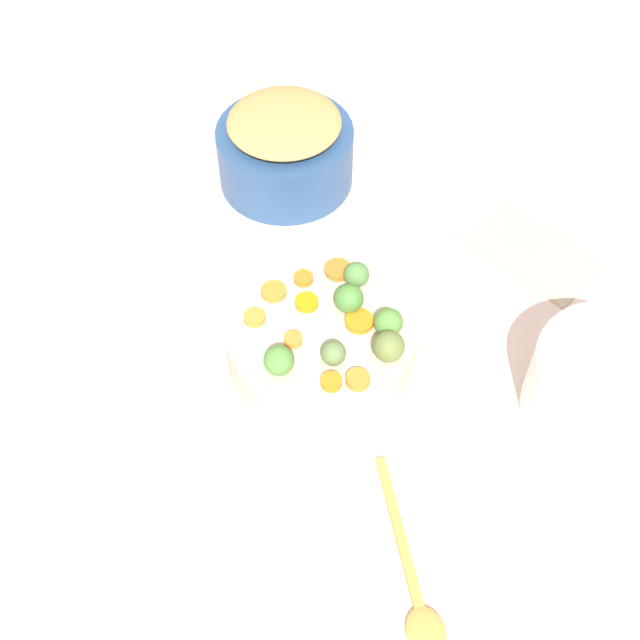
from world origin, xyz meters
The scene contains 22 objects.
tabletop centered at (0.00, 0.00, 0.01)m, with size 2.40×2.40×0.02m, color beige.
serving_bowl_carrots centered at (0.02, 0.00, 0.06)m, with size 0.27×0.27×0.08m, color #BBB19B.
metal_pot centered at (-0.17, 0.33, 0.07)m, with size 0.23×0.23×0.10m, color navy.
stuffing_mound centered at (-0.17, 0.33, 0.14)m, with size 0.19×0.19×0.03m, color tan.
carrot_slice_0 centered at (-0.06, -0.03, 0.10)m, with size 0.03×0.03×0.01m, color orange.
carrot_slice_1 centered at (0.07, 0.02, 0.10)m, with size 0.04×0.04×0.01m, color orange.
carrot_slice_2 centered at (-0.03, 0.06, 0.10)m, with size 0.03×0.03×0.01m, color orange.
carrot_slice_3 centered at (0.01, 0.09, 0.10)m, with size 0.04×0.04×0.01m, color orange.
carrot_slice_4 centered at (0.00, -0.04, 0.10)m, with size 0.03×0.03×0.01m, color orange.
carrot_slice_5 centered at (-0.06, 0.02, 0.10)m, with size 0.04×0.04×0.01m, color orange.
carrot_slice_6 centered at (0.07, -0.09, 0.10)m, with size 0.03×0.03×0.01m, color orange.
carrot_slice_7 centered at (0.10, -0.07, 0.10)m, with size 0.03×0.03×0.01m, color orange.
carrot_slice_8 centered at (-0.01, 0.02, 0.10)m, with size 0.03×0.03×0.01m, color orange.
brussels_sprout_0 centered at (0.04, 0.08, 0.12)m, with size 0.04×0.04×0.04m, color #4D803E.
brussels_sprout_1 centered at (0.06, -0.05, 0.12)m, with size 0.03×0.03×0.03m, color #577641.
brussels_sprout_2 centered at (0.05, 0.04, 0.12)m, with size 0.04×0.04×0.04m, color #467D35.
brussels_sprout_3 centered at (0.13, -0.02, 0.12)m, with size 0.04×0.04×0.04m, color #5D7136.
brussels_sprout_4 centered at (0.00, -0.09, 0.12)m, with size 0.04×0.04×0.04m, color #4D8839.
brussels_sprout_5 centered at (0.11, 0.02, 0.12)m, with size 0.04×0.04×0.04m, color #4F8537.
wooden_spoon centered at (0.25, -0.28, 0.03)m, with size 0.16×0.24×0.01m.
casserole_dish centered at (0.41, 0.05, 0.08)m, with size 0.21×0.21×0.11m, color white.
dish_towel centered at (0.27, 0.31, 0.02)m, with size 0.20×0.12×0.01m, color #BDAF8C.
Camera 1 is at (0.28, -0.66, 1.01)m, focal length 47.26 mm.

